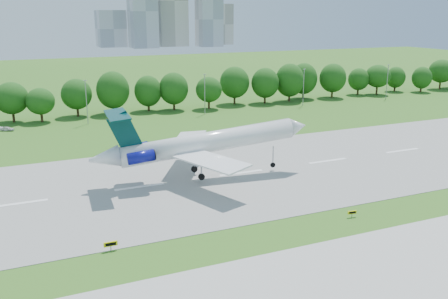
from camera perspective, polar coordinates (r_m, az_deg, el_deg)
ground at (r=76.07m, az=10.23°, el=-8.05°), size 600.00×600.00×0.00m
runway at (r=96.35m, az=1.99°, el=-2.70°), size 400.00×45.00×0.08m
taxiway at (r=63.55m, az=19.49°, el=-13.64°), size 400.00×23.00×0.08m
tree_line at (r=156.51m, az=-8.72°, el=6.48°), size 288.40×8.40×10.40m
light_poles at (r=146.31m, az=-8.63°, el=5.93°), size 175.90×0.25×12.19m
skyline at (r=469.45m, az=-6.57°, el=15.35°), size 127.00×52.00×80.00m
airliner at (r=91.25m, az=-2.99°, el=0.73°), size 41.90×30.30×13.21m
taxi_sign_left at (r=67.45m, az=-12.83°, el=-10.50°), size 1.80×0.24×1.27m
taxi_sign_centre at (r=78.38m, az=14.43°, el=-6.99°), size 1.45×0.35×1.02m
service_vehicle_b at (r=142.26m, az=-23.52°, el=2.18°), size 3.64×2.70×1.15m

